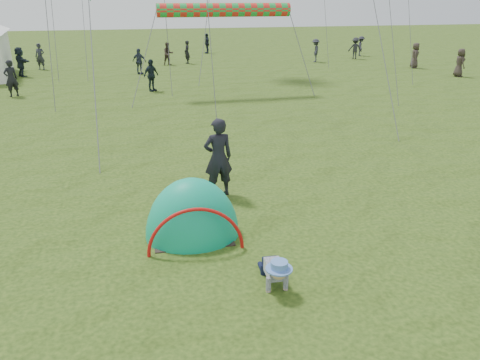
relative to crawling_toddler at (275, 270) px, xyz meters
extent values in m
plane|color=#1F3610|center=(-0.04, 0.51, -0.31)|extent=(140.00, 140.00, 0.00)
ellipsoid|color=#129C83|center=(-1.10, 2.16, -0.31)|extent=(2.01, 1.69, 2.50)
imported|color=black|center=(-0.15, 4.13, 0.67)|extent=(0.76, 0.54, 1.96)
imported|color=black|center=(2.48, 28.93, 0.51)|extent=(0.51, 0.67, 1.65)
imported|color=#2B3346|center=(-1.16, 24.61, 0.49)|extent=(1.01, 0.81, 1.60)
imported|color=#282732|center=(17.30, 30.39, 0.48)|extent=(0.97, 1.18, 1.59)
imported|color=#392E2A|center=(17.52, 22.91, 0.54)|extent=(0.87, 0.99, 1.70)
imported|color=#1C2530|center=(-8.33, 25.44, 0.58)|extent=(1.31, 1.68, 1.78)
imported|color=#2D2E38|center=(-7.59, 28.27, 0.55)|extent=(0.73, 0.58, 1.74)
imported|color=#382B26|center=(1.06, 28.51, 0.48)|extent=(0.89, 0.77, 1.59)
imported|color=#202636|center=(5.09, 35.26, 0.53)|extent=(0.53, 1.04, 1.69)
imported|color=#2C2C36|center=(12.05, 27.59, 0.54)|extent=(1.00, 1.26, 1.70)
imported|color=#352B27|center=(18.02, 18.90, 0.53)|extent=(0.64, 0.89, 1.69)
imported|color=black|center=(-7.61, 18.77, 0.58)|extent=(0.78, 0.71, 1.78)
imported|color=#1C272F|center=(-0.82, 18.53, 0.51)|extent=(1.00, 0.92, 1.65)
imported|color=#232328|center=(15.87, 28.63, 0.51)|extent=(1.22, 0.96, 1.65)
cylinder|color=red|center=(2.75, 16.74, 3.74)|extent=(6.45, 0.64, 0.64)
camera|label=1|loc=(-2.21, -6.48, 4.32)|focal=35.00mm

